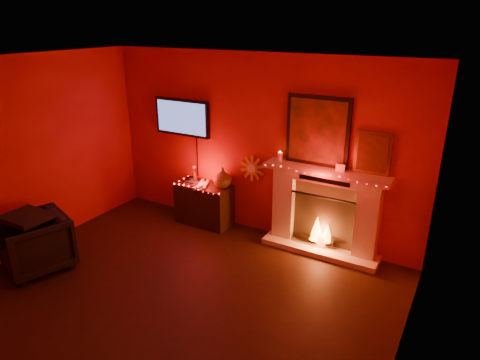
{
  "coord_description": "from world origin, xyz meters",
  "views": [
    {
      "loc": [
        2.82,
        -2.9,
        3.12
      ],
      "look_at": [
        0.19,
        1.7,
        1.11
      ],
      "focal_mm": 32.0,
      "sensor_mm": 36.0,
      "label": 1
    }
  ],
  "objects_px": {
    "tv": "(182,117)",
    "armchair": "(35,243)",
    "fireplace": "(324,203)",
    "console_table": "(206,201)",
    "sunburst_clock": "(252,168)"
  },
  "relations": [
    {
      "from": "fireplace",
      "to": "console_table",
      "type": "height_order",
      "value": "fireplace"
    },
    {
      "from": "tv",
      "to": "armchair",
      "type": "distance_m",
      "value": 2.8
    },
    {
      "from": "console_table",
      "to": "tv",
      "type": "bearing_deg",
      "value": 160.55
    },
    {
      "from": "sunburst_clock",
      "to": "armchair",
      "type": "distance_m",
      "value": 3.15
    },
    {
      "from": "console_table",
      "to": "armchair",
      "type": "height_order",
      "value": "console_table"
    },
    {
      "from": "tv",
      "to": "sunburst_clock",
      "type": "bearing_deg",
      "value": 1.24
    },
    {
      "from": "fireplace",
      "to": "sunburst_clock",
      "type": "relative_size",
      "value": 5.45
    },
    {
      "from": "fireplace",
      "to": "armchair",
      "type": "xyz_separation_m",
      "value": [
        -3.09,
        -2.34,
        -0.35
      ]
    },
    {
      "from": "sunburst_clock",
      "to": "console_table",
      "type": "relative_size",
      "value": 0.41
    },
    {
      "from": "fireplace",
      "to": "armchair",
      "type": "height_order",
      "value": "fireplace"
    },
    {
      "from": "fireplace",
      "to": "tv",
      "type": "relative_size",
      "value": 1.76
    },
    {
      "from": "tv",
      "to": "console_table",
      "type": "height_order",
      "value": "tv"
    },
    {
      "from": "fireplace",
      "to": "sunburst_clock",
      "type": "distance_m",
      "value": 1.23
    },
    {
      "from": "armchair",
      "to": "fireplace",
      "type": "bearing_deg",
      "value": 57.21
    },
    {
      "from": "fireplace",
      "to": "tv",
      "type": "height_order",
      "value": "fireplace"
    }
  ]
}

